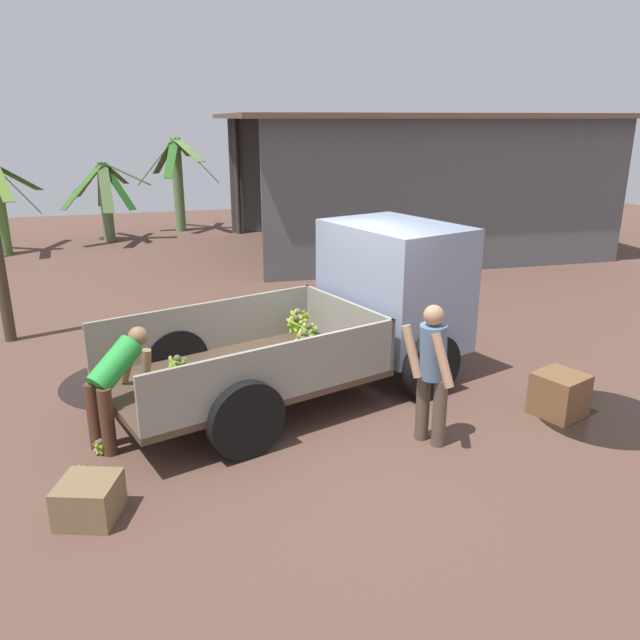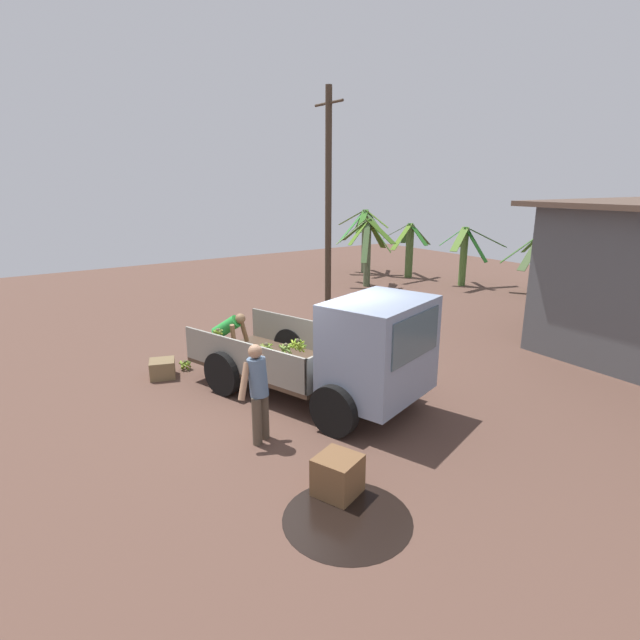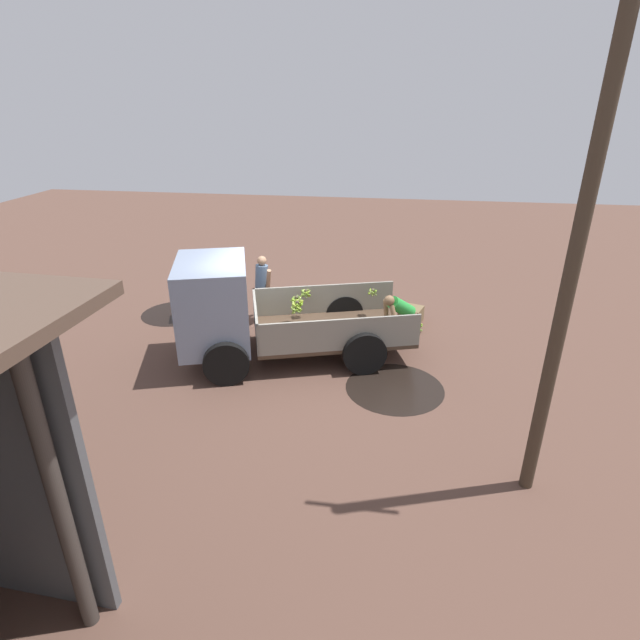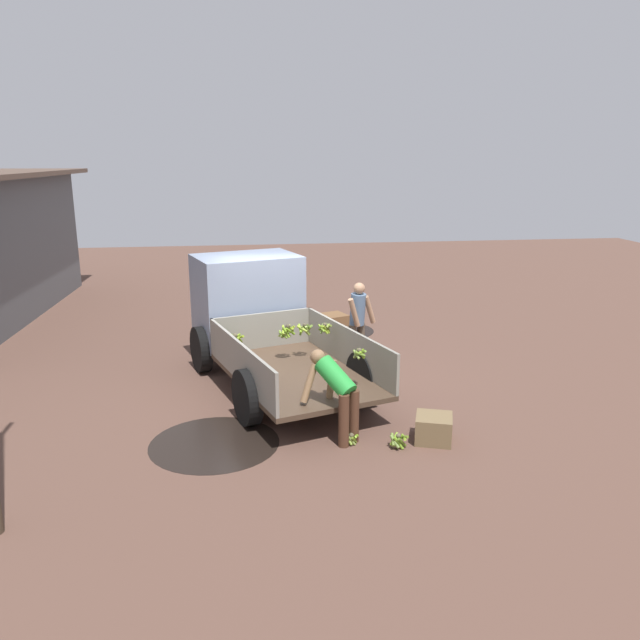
{
  "view_description": "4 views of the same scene",
  "coord_description": "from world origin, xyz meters",
  "px_view_note": "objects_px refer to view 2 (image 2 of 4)",
  "views": [
    {
      "loc": [
        -2.12,
        -7.09,
        3.48
      ],
      "look_at": [
        -0.12,
        -0.2,
        1.15
      ],
      "focal_mm": 35.0,
      "sensor_mm": 36.0,
      "label": 1
    },
    {
      "loc": [
        7.25,
        -4.74,
        4.01
      ],
      "look_at": [
        -0.46,
        0.62,
        1.4
      ],
      "focal_mm": 28.0,
      "sensor_mm": 36.0,
      "label": 2
    },
    {
      "loc": [
        -2.26,
        9.42,
        5.0
      ],
      "look_at": [
        -0.98,
        0.97,
        1.17
      ],
      "focal_mm": 28.0,
      "sensor_mm": 36.0,
      "label": 3
    },
    {
      "loc": [
        -10.69,
        0.88,
        3.96
      ],
      "look_at": [
        -1.13,
        -0.43,
        1.41
      ],
      "focal_mm": 35.0,
      "sensor_mm": 36.0,
      "label": 4
    }
  ],
  "objects_px": {
    "person_bystander_near_shed": "(580,312)",
    "wooden_crate_1": "(338,475)",
    "banana_bunch_on_ground_1": "(185,364)",
    "wooden_crate_0": "(162,369)",
    "cargo_truck": "(356,353)",
    "banana_bunch_on_ground_0": "(216,362)",
    "utility_pole": "(328,208)",
    "person_worker_loading": "(226,335)",
    "person_foreground_visitor": "(258,389)"
  },
  "relations": [
    {
      "from": "utility_pole",
      "to": "banana_bunch_on_ground_0",
      "type": "relative_size",
      "value": 30.19
    },
    {
      "from": "person_worker_loading",
      "to": "wooden_crate_1",
      "type": "distance_m",
      "value": 5.22
    },
    {
      "from": "person_bystander_near_shed",
      "to": "banana_bunch_on_ground_1",
      "type": "height_order",
      "value": "person_bystander_near_shed"
    },
    {
      "from": "utility_pole",
      "to": "person_bystander_near_shed",
      "type": "bearing_deg",
      "value": 36.14
    },
    {
      "from": "person_worker_loading",
      "to": "wooden_crate_1",
      "type": "bearing_deg",
      "value": -48.02
    },
    {
      "from": "person_foreground_visitor",
      "to": "person_bystander_near_shed",
      "type": "distance_m",
      "value": 8.92
    },
    {
      "from": "banana_bunch_on_ground_0",
      "to": "wooden_crate_1",
      "type": "bearing_deg",
      "value": -6.21
    },
    {
      "from": "cargo_truck",
      "to": "person_worker_loading",
      "type": "bearing_deg",
      "value": 179.56
    },
    {
      "from": "cargo_truck",
      "to": "banana_bunch_on_ground_1",
      "type": "height_order",
      "value": "cargo_truck"
    },
    {
      "from": "person_foreground_visitor",
      "to": "person_worker_loading",
      "type": "distance_m",
      "value": 3.45
    },
    {
      "from": "wooden_crate_1",
      "to": "person_worker_loading",
      "type": "bearing_deg",
      "value": 171.52
    },
    {
      "from": "person_foreground_visitor",
      "to": "wooden_crate_1",
      "type": "distance_m",
      "value": 1.95
    },
    {
      "from": "banana_bunch_on_ground_0",
      "to": "wooden_crate_0",
      "type": "xyz_separation_m",
      "value": [
        -0.05,
        -1.19,
        0.1
      ]
    },
    {
      "from": "person_bystander_near_shed",
      "to": "banana_bunch_on_ground_1",
      "type": "xyz_separation_m",
      "value": [
        -3.97,
        -8.77,
        -0.75
      ]
    },
    {
      "from": "utility_pole",
      "to": "banana_bunch_on_ground_1",
      "type": "height_order",
      "value": "utility_pole"
    },
    {
      "from": "person_foreground_visitor",
      "to": "banana_bunch_on_ground_1",
      "type": "relative_size",
      "value": 5.91
    },
    {
      "from": "banana_bunch_on_ground_1",
      "to": "wooden_crate_0",
      "type": "bearing_deg",
      "value": -74.64
    },
    {
      "from": "person_bystander_near_shed",
      "to": "banana_bunch_on_ground_0",
      "type": "bearing_deg",
      "value": 35.55
    },
    {
      "from": "utility_pole",
      "to": "banana_bunch_on_ground_0",
      "type": "bearing_deg",
      "value": -69.47
    },
    {
      "from": "person_worker_loading",
      "to": "person_bystander_near_shed",
      "type": "height_order",
      "value": "person_bystander_near_shed"
    },
    {
      "from": "cargo_truck",
      "to": "banana_bunch_on_ground_0",
      "type": "relative_size",
      "value": 23.43
    },
    {
      "from": "person_bystander_near_shed",
      "to": "wooden_crate_1",
      "type": "xyz_separation_m",
      "value": [
        1.57,
        -8.72,
        -0.61
      ]
    },
    {
      "from": "cargo_truck",
      "to": "person_foreground_visitor",
      "type": "height_order",
      "value": "cargo_truck"
    },
    {
      "from": "banana_bunch_on_ground_0",
      "to": "wooden_crate_1",
      "type": "relative_size",
      "value": 0.4
    },
    {
      "from": "utility_pole",
      "to": "wooden_crate_1",
      "type": "xyz_separation_m",
      "value": [
        6.93,
        -4.81,
        -3.04
      ]
    },
    {
      "from": "person_bystander_near_shed",
      "to": "cargo_truck",
      "type": "bearing_deg",
      "value": 58.03
    },
    {
      "from": "cargo_truck",
      "to": "banana_bunch_on_ground_0",
      "type": "xyz_separation_m",
      "value": [
        -3.48,
        -1.19,
        -1.0
      ]
    },
    {
      "from": "wooden_crate_1",
      "to": "person_bystander_near_shed",
      "type": "bearing_deg",
      "value": 100.23
    },
    {
      "from": "cargo_truck",
      "to": "banana_bunch_on_ground_1",
      "type": "xyz_separation_m",
      "value": [
        -3.68,
        -1.82,
        -0.97
      ]
    },
    {
      "from": "banana_bunch_on_ground_1",
      "to": "wooden_crate_1",
      "type": "relative_size",
      "value": 0.51
    },
    {
      "from": "utility_pole",
      "to": "wooden_crate_0",
      "type": "bearing_deg",
      "value": -74.16
    },
    {
      "from": "wooden_crate_0",
      "to": "person_bystander_near_shed",
      "type": "bearing_deg",
      "value": 67.72
    },
    {
      "from": "cargo_truck",
      "to": "banana_bunch_on_ground_1",
      "type": "relative_size",
      "value": 18.32
    },
    {
      "from": "person_foreground_visitor",
      "to": "person_bystander_near_shed",
      "type": "bearing_deg",
      "value": -122.26
    },
    {
      "from": "cargo_truck",
      "to": "utility_pole",
      "type": "bearing_deg",
      "value": 131.56
    },
    {
      "from": "person_worker_loading",
      "to": "wooden_crate_1",
      "type": "height_order",
      "value": "person_worker_loading"
    },
    {
      "from": "person_bystander_near_shed",
      "to": "wooden_crate_1",
      "type": "height_order",
      "value": "person_bystander_near_shed"
    },
    {
      "from": "banana_bunch_on_ground_0",
      "to": "banana_bunch_on_ground_1",
      "type": "height_order",
      "value": "banana_bunch_on_ground_1"
    },
    {
      "from": "banana_bunch_on_ground_1",
      "to": "person_worker_loading",
      "type": "bearing_deg",
      "value": 63.64
    },
    {
      "from": "utility_pole",
      "to": "person_worker_loading",
      "type": "height_order",
      "value": "utility_pole"
    },
    {
      "from": "utility_pole",
      "to": "wooden_crate_1",
      "type": "distance_m",
      "value": 8.97
    },
    {
      "from": "person_worker_loading",
      "to": "banana_bunch_on_ground_1",
      "type": "xyz_separation_m",
      "value": [
        -0.4,
        -0.82,
        -0.64
      ]
    },
    {
      "from": "person_bystander_near_shed",
      "to": "person_worker_loading",
      "type": "bearing_deg",
      "value": 36.26
    },
    {
      "from": "person_bystander_near_shed",
      "to": "wooden_crate_1",
      "type": "bearing_deg",
      "value": 70.66
    },
    {
      "from": "person_bystander_near_shed",
      "to": "wooden_crate_0",
      "type": "bearing_deg",
      "value": 38.15
    },
    {
      "from": "utility_pole",
      "to": "wooden_crate_1",
      "type": "height_order",
      "value": "utility_pole"
    },
    {
      "from": "person_bystander_near_shed",
      "to": "banana_bunch_on_ground_0",
      "type": "height_order",
      "value": "person_bystander_near_shed"
    },
    {
      "from": "utility_pole",
      "to": "banana_bunch_on_ground_1",
      "type": "distance_m",
      "value": 5.97
    },
    {
      "from": "utility_pole",
      "to": "person_worker_loading",
      "type": "distance_m",
      "value": 5.1
    },
    {
      "from": "utility_pole",
      "to": "banana_bunch_on_ground_0",
      "type": "distance_m",
      "value": 5.54
    }
  ]
}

